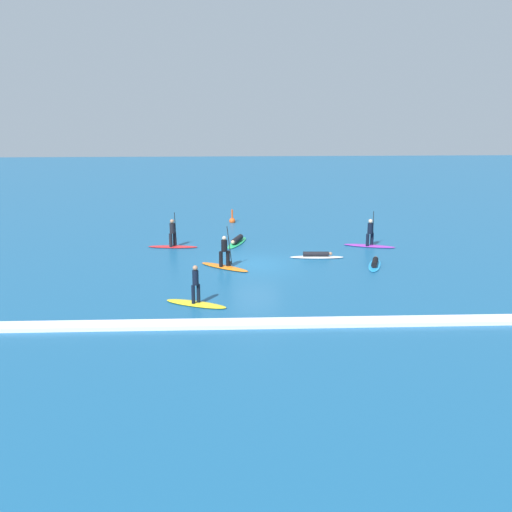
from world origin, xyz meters
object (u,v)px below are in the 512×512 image
surfer_on_orange_board (225,261)px  surfer_on_green_board (237,241)px  marker_buoy (232,220)px  surfer_on_purple_board (370,240)px  surfer_on_white_board (317,256)px  surfer_on_red_board (173,240)px  surfer_on_yellow_board (196,297)px  surfer_on_blue_board (375,264)px

surfer_on_orange_board → surfer_on_green_board: bearing=120.3°
surfer_on_green_board → marker_buoy: bearing=-159.7°
surfer_on_purple_board → surfer_on_white_board: bearing=-126.6°
surfer_on_green_board → marker_buoy: (-0.26, 6.69, 0.01)m
surfer_on_red_board → surfer_on_white_board: surfer_on_red_board is taller
surfer_on_white_board → surfer_on_yellow_board: surfer_on_yellow_board is taller
surfer_on_orange_board → surfer_on_white_board: bearing=57.5°
surfer_on_blue_board → surfer_on_yellow_board: (-9.69, -6.27, 0.25)m
surfer_on_blue_board → surfer_on_orange_board: (-8.42, -0.07, 0.28)m
surfer_on_purple_board → marker_buoy: (-8.60, 7.87, -0.27)m
surfer_on_purple_board → surfer_on_orange_board: bearing=-135.3°
surfer_on_green_board → surfer_on_red_board: bearing=-59.8°
surfer_on_white_board → surfer_on_purple_board: bearing=37.9°
surfer_on_yellow_board → surfer_on_purple_board: 14.96m
surfer_on_orange_board → marker_buoy: bearing=125.4°
surfer_on_red_board → surfer_on_yellow_board: (1.99, -11.10, -0.08)m
surfer_on_white_board → surfer_on_green_board: 6.01m
surfer_on_blue_board → surfer_on_purple_board: bearing=7.8°
surfer_on_white_board → marker_buoy: 11.59m
surfer_on_blue_board → surfer_on_white_board: size_ratio=0.91×
surfer_on_purple_board → surfer_on_orange_board: surfer_on_orange_board is taller
surfer_on_orange_board → marker_buoy: 12.46m
surfer_on_white_board → surfer_on_purple_board: surfer_on_purple_board is taller
surfer_on_white_board → surfer_on_orange_board: surfer_on_orange_board is taller
surfer_on_red_board → surfer_on_green_board: bearing=17.0°
surfer_on_white_board → surfer_on_orange_board: bearing=-157.7°
surfer_on_blue_board → marker_buoy: size_ratio=2.68×
surfer_on_yellow_board → surfer_on_orange_board: (1.28, 6.20, 0.03)m
surfer_on_yellow_board → surfer_on_purple_board: (10.37, 10.78, 0.05)m
surfer_on_purple_board → surfer_on_red_board: bearing=-163.5°
surfer_on_white_board → marker_buoy: (-4.90, 10.51, 0.04)m
surfer_on_blue_board → surfer_on_orange_board: bearing=106.8°
surfer_on_red_board → marker_buoy: size_ratio=2.90×
surfer_on_purple_board → surfer_on_green_board: bearing=-170.1°
surfer_on_yellow_board → marker_buoy: size_ratio=2.84×
surfer_on_red_board → surfer_on_white_board: 9.16m
surfer_on_yellow_board → surfer_on_orange_board: bearing=102.8°
surfer_on_white_board → surfer_on_green_board: size_ratio=0.95×
surfer_on_blue_board → surfer_on_green_board: (-7.67, 5.69, 0.02)m
surfer_on_green_board → surfer_on_orange_board: size_ratio=1.13×
surfer_on_blue_board → surfer_on_yellow_board: 11.55m
surfer_on_yellow_board → surfer_on_purple_board: bearing=70.6°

